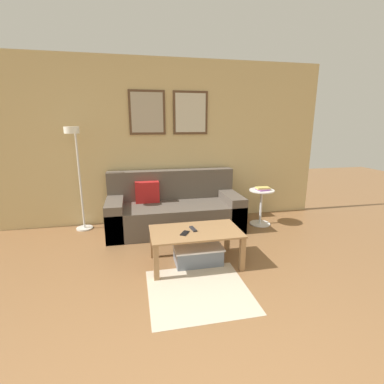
{
  "coord_description": "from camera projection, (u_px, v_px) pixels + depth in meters",
  "views": [
    {
      "loc": [
        -0.33,
        -0.75,
        1.59
      ],
      "look_at": [
        0.29,
        2.16,
        0.85
      ],
      "focal_mm": 26.0,
      "sensor_mm": 36.0,
      "label": 1
    }
  ],
  "objects": [
    {
      "name": "coffee_table",
      "position": [
        195.0,
        236.0,
        3.16
      ],
      "size": [
        1.02,
        0.58,
        0.41
      ],
      "color": "#997047",
      "rests_on": "ground_plane"
    },
    {
      "name": "couch",
      "position": [
        174.0,
        210.0,
        4.27
      ],
      "size": [
        1.99,
        0.86,
        0.86
      ],
      "color": "brown",
      "rests_on": "ground_plane"
    },
    {
      "name": "area_rug",
      "position": [
        199.0,
        291.0,
        2.7
      ],
      "size": [
        0.97,
        0.94,
        0.01
      ],
      "primitive_type": "cube",
      "color": "#C1B299",
      "rests_on": "ground_plane"
    },
    {
      "name": "side_table",
      "position": [
        261.0,
        204.0,
        4.41
      ],
      "size": [
        0.39,
        0.39,
        0.57
      ],
      "color": "white",
      "rests_on": "ground_plane"
    },
    {
      "name": "wall_back",
      "position": [
        154.0,
        143.0,
        4.41
      ],
      "size": [
        5.6,
        0.09,
        2.55
      ],
      "color": "tan",
      "rests_on": "ground_plane"
    },
    {
      "name": "book_stack",
      "position": [
        263.0,
        189.0,
        4.34
      ],
      "size": [
        0.21,
        0.17,
        0.05
      ],
      "color": "#8C4C93",
      "rests_on": "side_table"
    },
    {
      "name": "remote_control",
      "position": [
        193.0,
        229.0,
        3.16
      ],
      "size": [
        0.06,
        0.15,
        0.02
      ],
      "primitive_type": "cube",
      "rotation": [
        0.0,
        0.0,
        0.14
      ],
      "color": "#232328",
      "rests_on": "coffee_table"
    },
    {
      "name": "storage_bin",
      "position": [
        198.0,
        254.0,
        3.23
      ],
      "size": [
        0.56,
        0.34,
        0.21
      ],
      "color": "slate",
      "rests_on": "ground_plane"
    },
    {
      "name": "floor_lamp",
      "position": [
        76.0,
        161.0,
        3.91
      ],
      "size": [
        0.24,
        0.45,
        1.54
      ],
      "color": "silver",
      "rests_on": "ground_plane"
    },
    {
      "name": "cell_phone",
      "position": [
        185.0,
        233.0,
        3.05
      ],
      "size": [
        0.13,
        0.15,
        0.01
      ],
      "primitive_type": "cube",
      "rotation": [
        0.0,
        0.0,
        -0.55
      ],
      "color": "black",
      "rests_on": "coffee_table"
    }
  ]
}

